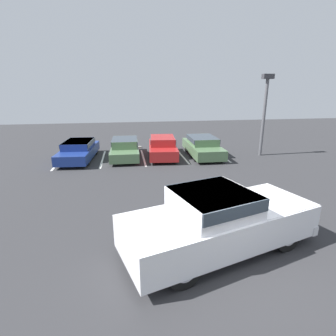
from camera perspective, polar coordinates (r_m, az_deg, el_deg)
The scene contains 13 objects.
ground_plane at distance 7.49m, azimuth 11.81°, elevation -19.03°, with size 60.00×60.00×0.00m, color #2D2D30.
stall_stripe_a at distance 17.76m, azimuth -22.43°, elevation 1.49°, with size 0.12×4.31×0.01m, color white.
stall_stripe_b at distance 17.34m, azimuth -14.03°, elevation 1.93°, with size 0.12×4.31×0.01m, color white.
stall_stripe_c at distance 17.31m, azimuth -5.40°, elevation 2.35°, with size 0.12×4.31×0.01m, color white.
stall_stripe_d at distance 17.66m, azimuth 3.07°, elevation 2.70°, with size 0.12×4.31×0.01m, color white.
stall_stripe_e at distance 18.39m, azimuth 11.05°, elevation 2.98°, with size 0.12×4.31×0.01m, color white.
pickup_truck at distance 7.48m, azimuth 11.43°, elevation -11.02°, with size 5.83×3.55×1.77m.
parked_sedan_a at distance 17.52m, azimuth -18.86°, elevation 3.83°, with size 2.16×4.76×1.19m.
parked_sedan_b at distance 17.36m, azimuth -9.37°, elevation 4.43°, with size 1.85×4.53×1.22m.
parked_sedan_c at distance 17.31m, azimuth -1.20°, elevation 4.76°, with size 2.13×4.49×1.30m.
parked_sedan_d at distance 17.79m, azimuth 7.50°, elevation 4.88°, with size 1.94×4.78×1.26m.
light_post at distance 18.39m, azimuth 20.32°, elevation 12.28°, with size 0.70×0.36×5.21m.
wheel_stop_curb at distance 19.99m, azimuth -8.33°, elevation 4.43°, with size 1.71×0.20×0.14m, color #B7B2A8.
Camera 1 is at (-2.38, -5.60, 4.36)m, focal length 28.00 mm.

